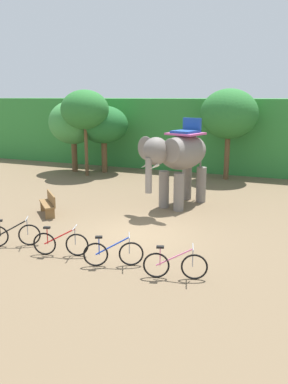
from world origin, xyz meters
TOP-DOWN VIEW (x-y plane):
  - ground_plane at (0.00, 0.00)m, footprint 80.00×80.00m
  - foliage_hedge at (0.00, 14.90)m, footprint 36.00×6.00m
  - tree_far_left at (-8.35, 9.43)m, footprint 3.02×3.02m
  - tree_right at (-6.93, 8.53)m, footprint 2.81×2.81m
  - tree_center_left at (-6.45, 9.90)m, footprint 3.04×3.04m
  - tree_center at (1.09, 10.65)m, footprint 3.22×3.22m
  - elephant at (0.25, 4.09)m, footprint 2.65×4.24m
  - bike_black at (-3.24, -2.45)m, footprint 1.51×0.90m
  - bike_red at (-1.41, -2.52)m, footprint 1.65×0.66m
  - bike_blue at (0.41, -2.60)m, footprint 1.57×0.82m
  - bike_pink at (2.27, -2.70)m, footprint 1.65×0.65m
  - wooden_bench at (-4.25, 0.88)m, footprint 1.36×1.34m

SIDE VIEW (x-z plane):
  - ground_plane at x=0.00m, z-range 0.00..0.00m
  - bike_black at x=-3.24m, z-range -0.07..0.85m
  - bike_red at x=-1.41m, z-range -0.07..0.85m
  - bike_blue at x=0.41m, z-range -0.07..0.85m
  - bike_pink at x=2.27m, z-range -0.07..0.85m
  - wooden_bench at x=-4.25m, z-range 0.03..0.92m
  - elephant at x=0.25m, z-range 0.31..4.09m
  - foliage_hedge at x=0.00m, z-range 0.00..4.54m
  - tree_center_left at x=-6.45m, z-range 0.89..5.04m
  - tree_far_left at x=-8.35m, z-range 0.86..5.30m
  - tree_center at x=1.09m, z-range 1.15..6.27m
  - tree_right at x=-6.93m, z-range 1.38..6.45m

